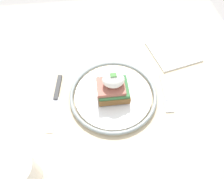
{
  "coord_description": "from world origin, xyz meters",
  "views": [
    {
      "loc": [
        0.04,
        0.36,
        1.26
      ],
      "look_at": [
        0.0,
        0.03,
        0.78
      ],
      "focal_mm": 35.0,
      "sensor_mm": 36.0,
      "label": 1
    }
  ],
  "objects_px": {
    "knife": "(56,97)",
    "napkin": "(173,52)",
    "cup": "(19,173)",
    "sandwich": "(112,87)",
    "fork": "(166,94)",
    "plate": "(112,95)"
  },
  "relations": [
    {
      "from": "fork",
      "to": "cup",
      "type": "xyz_separation_m",
      "value": [
        0.37,
        0.19,
        0.04
      ]
    },
    {
      "from": "knife",
      "to": "napkin",
      "type": "bearing_deg",
      "value": -159.86
    },
    {
      "from": "sandwich",
      "to": "napkin",
      "type": "xyz_separation_m",
      "value": [
        -0.22,
        -0.15,
        -0.04
      ]
    },
    {
      "from": "sandwich",
      "to": "fork",
      "type": "distance_m",
      "value": 0.16
    },
    {
      "from": "sandwich",
      "to": "cup",
      "type": "distance_m",
      "value": 0.29
    },
    {
      "from": "plate",
      "to": "fork",
      "type": "relative_size",
      "value": 1.77
    },
    {
      "from": "sandwich",
      "to": "cup",
      "type": "bearing_deg",
      "value": 42.14
    },
    {
      "from": "plate",
      "to": "cup",
      "type": "bearing_deg",
      "value": 42.13
    },
    {
      "from": "sandwich",
      "to": "fork",
      "type": "relative_size",
      "value": 0.61
    },
    {
      "from": "knife",
      "to": "napkin",
      "type": "height_order",
      "value": "same"
    },
    {
      "from": "plate",
      "to": "fork",
      "type": "xyz_separation_m",
      "value": [
        -0.15,
        0.01,
        -0.01
      ]
    },
    {
      "from": "fork",
      "to": "knife",
      "type": "height_order",
      "value": "knife"
    },
    {
      "from": "cup",
      "to": "napkin",
      "type": "height_order",
      "value": "cup"
    },
    {
      "from": "sandwich",
      "to": "knife",
      "type": "relative_size",
      "value": 0.46
    },
    {
      "from": "plate",
      "to": "napkin",
      "type": "relative_size",
      "value": 1.75
    },
    {
      "from": "knife",
      "to": "cup",
      "type": "distance_m",
      "value": 0.22
    },
    {
      "from": "fork",
      "to": "napkin",
      "type": "height_order",
      "value": "napkin"
    },
    {
      "from": "sandwich",
      "to": "knife",
      "type": "bearing_deg",
      "value": -5.28
    },
    {
      "from": "sandwich",
      "to": "knife",
      "type": "xyz_separation_m",
      "value": [
        0.16,
        -0.01,
        -0.04
      ]
    },
    {
      "from": "knife",
      "to": "plate",
      "type": "bearing_deg",
      "value": 174.82
    },
    {
      "from": "sandwich",
      "to": "knife",
      "type": "height_order",
      "value": "sandwich"
    },
    {
      "from": "napkin",
      "to": "plate",
      "type": "bearing_deg",
      "value": 34.74
    }
  ]
}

